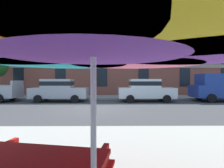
{
  "coord_description": "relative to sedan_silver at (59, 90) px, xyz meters",
  "views": [
    {
      "loc": [
        0.88,
        -10.83,
        1.72
      ],
      "look_at": [
        1.01,
        3.2,
        1.4
      ],
      "focal_mm": 29.53,
      "sensor_mm": 36.0,
      "label": 1
    }
  ],
  "objects": [
    {
      "name": "sedan_silver",
      "position": [
        0.0,
        0.0,
        0.0
      ],
      "size": [
        4.4,
        1.98,
        1.78
      ],
      "color": "#A8AAB2",
      "rests_on": "ground"
    },
    {
      "name": "ground_plane",
      "position": [
        3.17,
        -3.7,
        -0.95
      ],
      "size": [
        120.0,
        120.0,
        0.0
      ],
      "primitive_type": "plane",
      "color": "#424244"
    },
    {
      "name": "sedan_white",
      "position": [
        6.85,
        0.0,
        0.0
      ],
      "size": [
        4.4,
        1.98,
        1.78
      ],
      "color": "silver",
      "rests_on": "ground"
    },
    {
      "name": "sidewalk_far",
      "position": [
        3.17,
        3.1,
        -0.89
      ],
      "size": [
        56.0,
        3.6,
        0.12
      ],
      "primitive_type": "cube",
      "color": "gray",
      "rests_on": "ground"
    },
    {
      "name": "apartment_building",
      "position": [
        3.17,
        11.29,
        5.45
      ],
      "size": [
        40.28,
        12.08,
        12.8
      ],
      "color": "#934C3D",
      "rests_on": "ground"
    },
    {
      "name": "patio_umbrella",
      "position": [
        3.88,
        -12.7,
        1.21
      ],
      "size": [
        4.11,
        3.82,
        2.45
      ],
      "color": "silver",
      "rests_on": "ground"
    },
    {
      "name": "pickup_blue",
      "position": [
        12.94,
        0.0,
        0.08
      ],
      "size": [
        5.1,
        2.12,
        2.2
      ],
      "color": "navy",
      "rests_on": "ground"
    }
  ]
}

